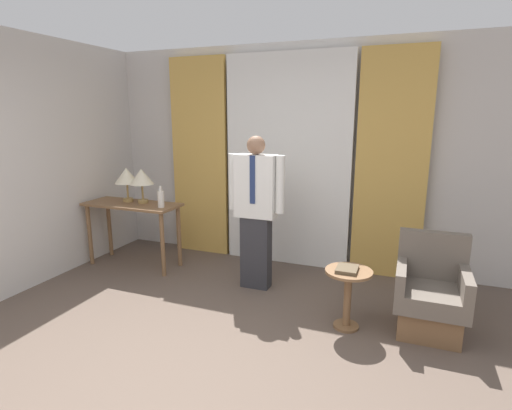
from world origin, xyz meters
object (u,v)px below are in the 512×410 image
Objects in this scene: armchair at (430,297)px; person at (256,208)px; bottle_near_edge at (161,199)px; side_table at (348,289)px; desk at (133,214)px; book at (347,269)px; table_lamp_left at (127,177)px; table_lamp_right at (142,178)px.

person is at bearing 169.71° from armchair.
bottle_near_edge is at bearing 179.79° from person.
person reaches higher than bottle_near_edge.
person is 3.04× the size of side_table.
person reaches higher than armchair.
desk reaches higher than book.
side_table is (2.73, -0.58, -0.29)m from desk.
person is 1.95× the size of armchair.
table_lamp_left is 3.01m from side_table.
armchair is 0.71m from side_table.
table_lamp_left reaches higher than armchair.
book reaches higher than side_table.
bottle_near_edge is 0.47× the size of side_table.
table_lamp_left is at bearing 146.69° from desk.
book is at bearing -27.15° from person.
armchair is (2.94, -0.32, -0.58)m from bottle_near_edge.
table_lamp_right is 1.57m from person.
table_lamp_right reaches higher than book.
side_table is at bearing -162.89° from armchair.
table_lamp_right is 0.78× the size of side_table.
armchair is at bearing -7.78° from table_lamp_right.
desk is 1.68m from person.
table_lamp_left reaches higher than desk.
armchair is (1.75, -0.32, -0.58)m from person.
person is at bearing -0.21° from bottle_near_edge.
person is 1.87m from armchair.
desk is 2.84× the size of table_lamp_left.
person is at bearing -4.30° from table_lamp_left.
person reaches higher than table_lamp_right.
side_table is at bearing 48.37° from book.
table_lamp_left and table_lamp_right have the same top height.
desk is 0.73× the size of person.
bottle_near_edge is at bearing 166.83° from side_table.
table_lamp_right is at bearing 159.87° from bottle_near_edge.
armchair is at bearing -7.29° from table_lamp_left.
desk is at bearing 173.19° from bottle_near_edge.
side_table is (2.26, -0.53, -0.53)m from bottle_near_edge.
table_lamp_right is 1.65× the size of bottle_near_edge.
table_lamp_left is 0.26× the size of person.
bottle_near_edge reaches higher than desk.
person reaches higher than book.
table_lamp_left is at bearing 180.00° from table_lamp_right.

